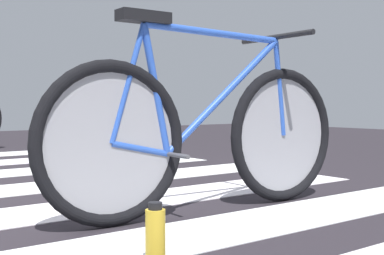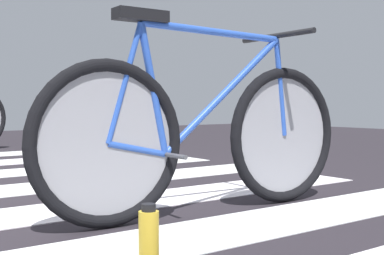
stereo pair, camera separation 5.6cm
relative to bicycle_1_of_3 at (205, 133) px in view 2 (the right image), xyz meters
name	(u,v)px [view 2 (the right image)]	position (x,y,z in m)	size (l,w,h in m)	color
bicycle_1_of_3	(205,133)	(0.00, 0.00, 0.00)	(1.74, 0.52, 0.93)	black
water_bottle	(149,237)	(-0.64, -0.53, -0.29)	(0.07, 0.07, 0.21)	gold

